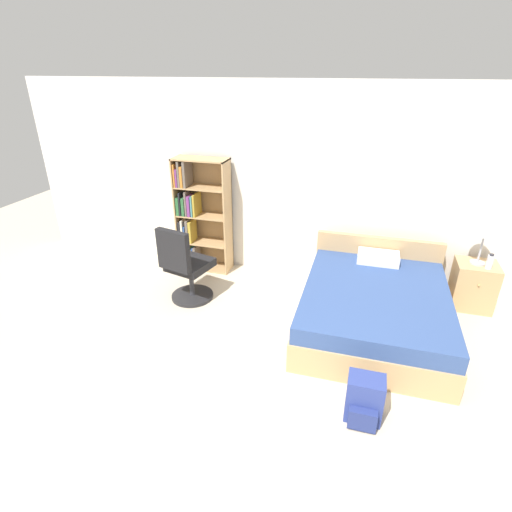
{
  "coord_description": "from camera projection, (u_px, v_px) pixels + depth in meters",
  "views": [
    {
      "loc": [
        0.46,
        -1.94,
        2.73
      ],
      "look_at": [
        -0.67,
        1.98,
        0.78
      ],
      "focal_mm": 28.0,
      "sensor_mm": 36.0,
      "label": 1
    }
  ],
  "objects": [
    {
      "name": "backpack_blue",
      "position": [
        364.0,
        400.0,
        3.34
      ],
      "size": [
        0.3,
        0.29,
        0.42
      ],
      "color": "navy",
      "rests_on": "ground_plane"
    },
    {
      "name": "water_bottle",
      "position": [
        490.0,
        262.0,
        4.63
      ],
      "size": [
        0.07,
        0.07,
        0.19
      ],
      "color": "silver",
      "rests_on": "nightstand"
    },
    {
      "name": "office_chair",
      "position": [
        185.0,
        268.0,
        4.94
      ],
      "size": [
        0.58,
        0.65,
        1.03
      ],
      "color": "#232326",
      "rests_on": "ground_plane"
    },
    {
      "name": "wall_back",
      "position": [
        332.0,
        187.0,
        5.22
      ],
      "size": [
        9.0,
        0.06,
        2.6
      ],
      "color": "white",
      "rests_on": "ground_plane"
    },
    {
      "name": "ground_plane",
      "position": [
        269.0,
        471.0,
        2.98
      ],
      "size": [
        14.0,
        14.0,
        0.0
      ],
      "primitive_type": "plane",
      "color": "beige"
    },
    {
      "name": "bookshelf",
      "position": [
        197.0,
        216.0,
        5.68
      ],
      "size": [
        0.75,
        0.33,
        1.62
      ],
      "color": "tan",
      "rests_on": "ground_plane"
    },
    {
      "name": "bed",
      "position": [
        374.0,
        306.0,
        4.53
      ],
      "size": [
        1.58,
        1.96,
        0.76
      ],
      "color": "tan",
      "rests_on": "ground_plane"
    },
    {
      "name": "nightstand",
      "position": [
        473.0,
        285.0,
        4.9
      ],
      "size": [
        0.47,
        0.44,
        0.59
      ],
      "color": "tan",
      "rests_on": "ground_plane"
    },
    {
      "name": "table_lamp",
      "position": [
        486.0,
        229.0,
        4.6
      ],
      "size": [
        0.28,
        0.28,
        0.55
      ],
      "color": "#B2B2B7",
      "rests_on": "nightstand"
    }
  ]
}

